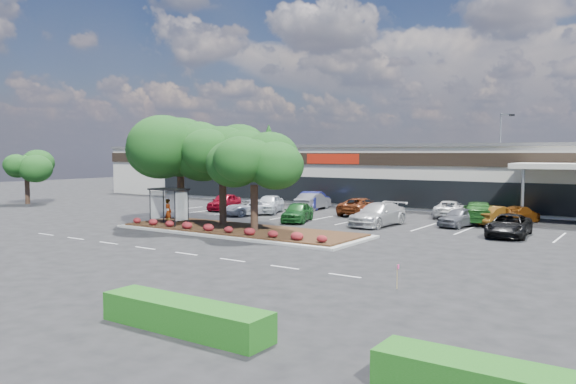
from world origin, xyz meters
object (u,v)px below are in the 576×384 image
Objects in this scene: survey_stake at (398,273)px; car_0 at (224,202)px; light_pole at (501,168)px; car_1 at (250,208)px.

survey_stake is 0.21× the size of car_0.
car_0 is at bearing -148.43° from light_pole.
light_pole is at bearing 16.33° from car_0.
car_0 is 0.97× the size of car_1.
car_1 is at bearing 140.15° from survey_stake.
light_pole is 23.31m from car_1.
survey_stake is 32.34m from car_0.
car_0 is 5.03m from car_1.
light_pole is at bearing 66.80° from car_1.
car_1 is (-17.19, -15.40, -3.31)m from light_pole.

